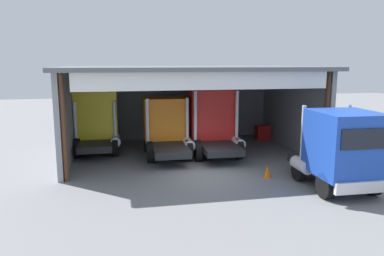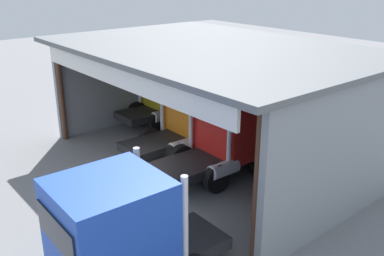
# 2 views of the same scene
# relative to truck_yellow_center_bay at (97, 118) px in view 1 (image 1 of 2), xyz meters

# --- Properties ---
(ground_plane) EXTENTS (80.00, 80.00, 0.00)m
(ground_plane) POSITION_rel_truck_yellow_center_bay_xyz_m (5.15, -5.74, -1.97)
(ground_plane) COLOR slate
(ground_plane) RESTS_ON ground
(workshop_shed) EXTENTS (13.61, 9.44, 4.99)m
(workshop_shed) POSITION_rel_truck_yellow_center_bay_xyz_m (5.15, -0.60, 1.49)
(workshop_shed) COLOR gray
(workshop_shed) RESTS_ON ground
(truck_yellow_center_bay) EXTENTS (2.56, 4.61, 3.71)m
(truck_yellow_center_bay) POSITION_rel_truck_yellow_center_bay_xyz_m (0.00, 0.00, 0.00)
(truck_yellow_center_bay) COLOR yellow
(truck_yellow_center_bay) RESTS_ON ground
(truck_orange_left_bay) EXTENTS (2.59, 5.00, 3.32)m
(truck_orange_left_bay) POSITION_rel_truck_yellow_center_bay_xyz_m (3.88, -1.66, -0.28)
(truck_orange_left_bay) COLOR orange
(truck_orange_left_bay) RESTS_ON ground
(truck_red_center_right_bay) EXTENTS (2.77, 4.99, 3.71)m
(truck_red_center_right_bay) POSITION_rel_truck_yellow_center_bay_xyz_m (6.51, -1.84, -0.01)
(truck_red_center_right_bay) COLOR red
(truck_red_center_right_bay) RESTS_ON ground
(truck_blue_yard_outside) EXTENTS (2.54, 4.71, 3.41)m
(truck_blue_yard_outside) POSITION_rel_truck_yellow_center_bay_xyz_m (10.01, -9.01, -0.20)
(truck_blue_yard_outside) COLOR #1E47B7
(truck_blue_yard_outside) RESTS_ON ground
(oil_drum) EXTENTS (0.58, 0.58, 0.90)m
(oil_drum) POSITION_rel_truck_yellow_center_bay_xyz_m (9.16, 2.14, -1.52)
(oil_drum) COLOR #194CB2
(oil_drum) RESTS_ON ground
(tool_cart) EXTENTS (0.90, 0.60, 1.00)m
(tool_cart) POSITION_rel_truck_yellow_center_bay_xyz_m (10.81, 1.08, -1.47)
(tool_cart) COLOR red
(tool_cart) RESTS_ON ground
(traffic_cone) EXTENTS (0.36, 0.36, 0.56)m
(traffic_cone) POSITION_rel_truck_yellow_center_bay_xyz_m (7.82, -6.85, -1.69)
(traffic_cone) COLOR orange
(traffic_cone) RESTS_ON ground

